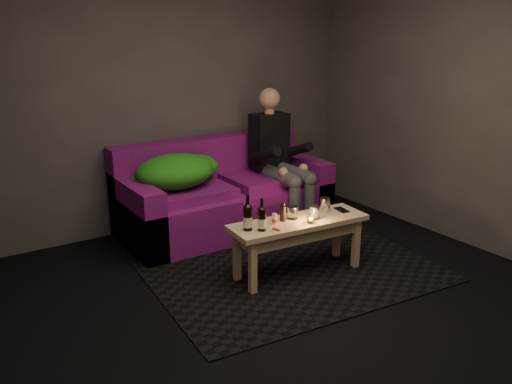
% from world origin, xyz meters
% --- Properties ---
extents(floor, '(4.50, 4.50, 0.00)m').
position_xyz_m(floor, '(0.00, 0.00, 0.00)').
color(floor, black).
rests_on(floor, ground).
extents(room, '(4.50, 4.50, 4.50)m').
position_xyz_m(room, '(0.00, 0.47, 1.64)').
color(room, silver).
rests_on(room, ground).
extents(rug, '(2.40, 1.83, 0.01)m').
position_xyz_m(rug, '(0.29, 0.62, 0.01)').
color(rug, black).
rests_on(rug, floor).
extents(sofa, '(2.03, 0.91, 0.87)m').
position_xyz_m(sofa, '(0.32, 1.82, 0.32)').
color(sofa, '#6F0E60').
rests_on(sofa, floor).
extents(green_blanket, '(0.89, 0.61, 0.30)m').
position_xyz_m(green_blanket, '(-0.16, 1.81, 0.66)').
color(green_blanket, '#1F8D19').
rests_on(green_blanket, sofa).
extents(person, '(0.36, 0.84, 1.35)m').
position_xyz_m(person, '(0.87, 1.65, 0.70)').
color(person, black).
rests_on(person, sofa).
extents(coffee_table, '(1.16, 0.45, 0.47)m').
position_xyz_m(coffee_table, '(0.29, 0.57, 0.38)').
color(coffee_table, '#DAAD7F').
rests_on(coffee_table, rug).
extents(beer_bottle_a, '(0.07, 0.07, 0.28)m').
position_xyz_m(beer_bottle_a, '(-0.16, 0.61, 0.57)').
color(beer_bottle_a, black).
rests_on(beer_bottle_a, coffee_table).
extents(beer_bottle_b, '(0.06, 0.06, 0.25)m').
position_xyz_m(beer_bottle_b, '(-0.08, 0.54, 0.56)').
color(beer_bottle_b, black).
rests_on(beer_bottle_b, coffee_table).
extents(salt_shaker, '(0.05, 0.05, 0.08)m').
position_xyz_m(salt_shaker, '(0.08, 0.60, 0.51)').
color(salt_shaker, silver).
rests_on(salt_shaker, coffee_table).
extents(pepper_mill, '(0.05, 0.05, 0.12)m').
position_xyz_m(pepper_mill, '(0.18, 0.63, 0.53)').
color(pepper_mill, black).
rests_on(pepper_mill, coffee_table).
extents(tumbler_back, '(0.11, 0.11, 0.10)m').
position_xyz_m(tumbler_back, '(0.27, 0.63, 0.52)').
color(tumbler_back, white).
rests_on(tumbler_back, coffee_table).
extents(tealight, '(0.05, 0.05, 0.04)m').
position_xyz_m(tealight, '(0.33, 0.47, 0.49)').
color(tealight, white).
rests_on(tealight, coffee_table).
extents(tumbler_front, '(0.11, 0.11, 0.10)m').
position_xyz_m(tumbler_front, '(0.42, 0.53, 0.52)').
color(tumbler_front, white).
rests_on(tumbler_front, coffee_table).
extents(steel_cup, '(0.10, 0.10, 0.12)m').
position_xyz_m(steel_cup, '(0.60, 0.62, 0.52)').
color(steel_cup, '#B5B8BD').
rests_on(steel_cup, coffee_table).
extents(smartphone, '(0.09, 0.15, 0.01)m').
position_xyz_m(smartphone, '(0.74, 0.56, 0.47)').
color(smartphone, black).
rests_on(smartphone, coffee_table).
extents(red_lighter, '(0.04, 0.07, 0.01)m').
position_xyz_m(red_lighter, '(0.01, 0.49, 0.47)').
color(red_lighter, red).
rests_on(red_lighter, coffee_table).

